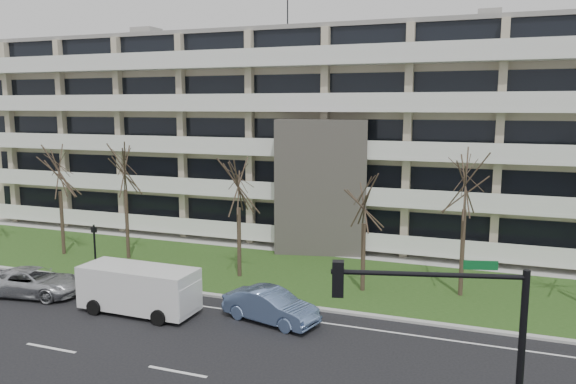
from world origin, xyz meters
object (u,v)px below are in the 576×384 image
at_px(silver_pickup, 34,282).
at_px(white_van, 140,286).
at_px(traffic_signal, 456,338).
at_px(blue_sedan, 271,306).
at_px(pedestrian_signal, 95,243).

bearing_deg(silver_pickup, white_van, -99.56).
bearing_deg(traffic_signal, blue_sedan, 121.91).
height_order(silver_pickup, traffic_signal, traffic_signal).
relative_size(blue_sedan, traffic_signal, 0.77).
xyz_separation_m(traffic_signal, pedestrian_signal, (-21.08, 11.51, -1.95)).
relative_size(blue_sedan, white_van, 0.80).
bearing_deg(silver_pickup, blue_sedan, -94.20).
bearing_deg(pedestrian_signal, traffic_signal, -11.05).
distance_m(silver_pickup, pedestrian_signal, 4.36).
bearing_deg(pedestrian_signal, silver_pickup, -80.75).
height_order(traffic_signal, pedestrian_signal, traffic_signal).
bearing_deg(white_van, pedestrian_signal, 145.91).
relative_size(traffic_signal, pedestrian_signal, 1.99).
distance_m(blue_sedan, white_van, 6.45).
bearing_deg(blue_sedan, silver_pickup, 108.41).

